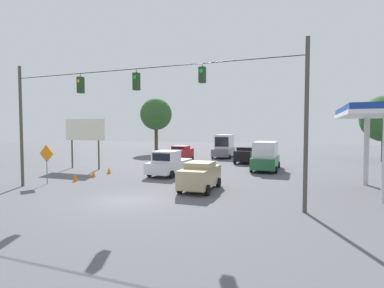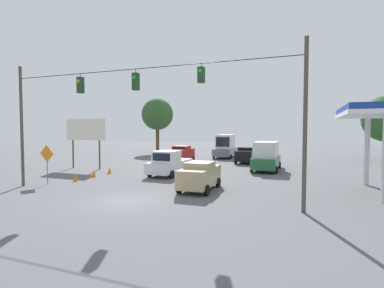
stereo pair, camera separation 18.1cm
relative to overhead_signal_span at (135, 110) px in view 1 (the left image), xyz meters
The scene contains 14 objects.
ground_plane 5.17m from the overhead_signal_span, 94.26° to the left, with size 140.00×140.00×0.00m, color #56565B.
overhead_signal_span is the anchor object (origin of this frame).
sedan_black_oncoming_deep 20.24m from the overhead_signal_span, 97.78° to the right, with size 2.14×4.03×1.86m.
box_truck_green_oncoming_far 15.79m from the overhead_signal_span, 111.62° to the right, with size 2.48×6.11×2.75m.
sedan_tan_crossing_near 5.89m from the overhead_signal_span, 132.86° to the right, with size 2.08×4.24×1.83m.
box_truck_grey_withflow_deep 25.94m from the overhead_signal_span, 86.75° to the right, with size 2.88×6.64×3.18m.
pickup_truck_white_withflow_mid 9.34m from the overhead_signal_span, 77.97° to the right, with size 2.38×5.34×2.12m.
sedan_red_withflow_far 17.95m from the overhead_signal_span, 75.54° to the right, with size 2.17×3.99×2.01m.
traffic_cone_nearest 8.98m from the overhead_signal_span, 21.88° to the right, with size 0.37×0.37×0.57m, color orange.
traffic_cone_second 9.86m from the overhead_signal_span, 34.84° to the right, with size 0.37×0.37×0.57m, color orange.
traffic_cone_third 11.05m from the overhead_signal_span, 44.70° to the right, with size 0.37×0.37×0.57m, color orange.
roadside_billboard 14.61m from the overhead_signal_span, 38.37° to the right, with size 4.72×0.16×4.96m.
work_zone_sign 8.82m from the overhead_signal_span, ahead, with size 1.27×0.06×2.84m.
tree_horizon_right 32.57m from the overhead_signal_span, 64.37° to the right, with size 5.23×5.23×9.04m.
Camera 1 is at (-9.16, 13.96, 3.96)m, focal length 28.00 mm.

